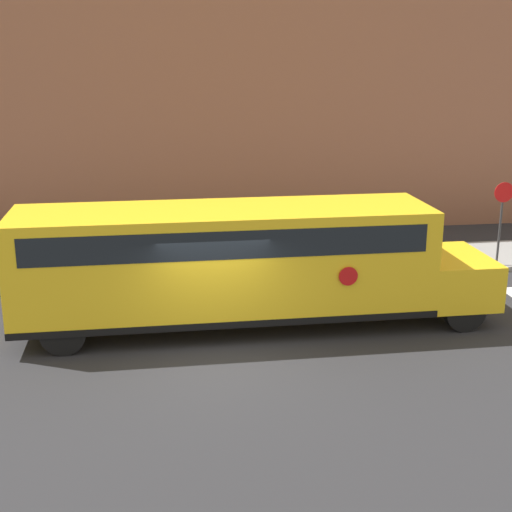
% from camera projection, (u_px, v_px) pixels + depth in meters
% --- Properties ---
extents(ground_plane, '(60.00, 60.00, 0.00)m').
position_uv_depth(ground_plane, '(217.00, 358.00, 15.62)').
color(ground_plane, '#28282B').
extents(sidewalk_strip, '(44.00, 3.00, 0.15)m').
position_uv_depth(sidewalk_strip, '(197.00, 269.00, 21.78)').
color(sidewalk_strip, gray).
rests_on(sidewalk_strip, ground).
extents(building_backdrop, '(32.00, 4.00, 10.63)m').
position_uv_depth(building_backdrop, '(182.00, 83.00, 26.50)').
color(building_backdrop, '#935B42').
rests_on(building_backdrop, ground).
extents(school_bus, '(11.49, 2.57, 2.95)m').
position_uv_depth(school_bus, '(238.00, 259.00, 16.96)').
color(school_bus, yellow).
rests_on(school_bus, ground).
extents(stop_sign, '(0.61, 0.10, 2.72)m').
position_uv_depth(stop_sign, '(502.00, 214.00, 21.47)').
color(stop_sign, '#38383A').
rests_on(stop_sign, ground).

